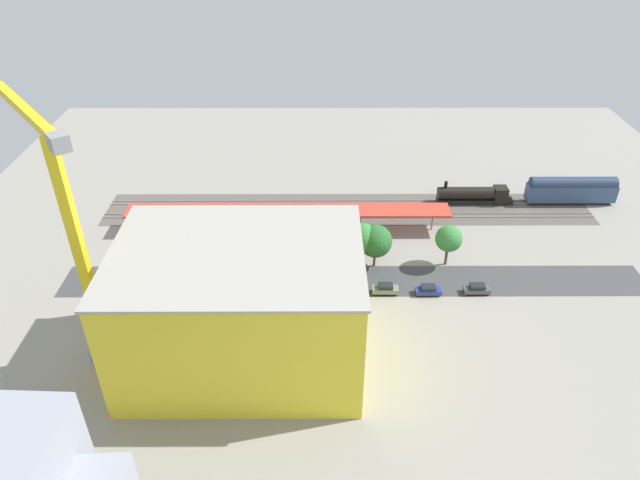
{
  "coord_description": "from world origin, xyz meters",
  "views": [
    {
      "loc": [
        6.37,
        85.85,
        61.28
      ],
      "look_at": [
        6.08,
        -0.05,
        5.43
      ],
      "focal_mm": 32.13,
      "sensor_mm": 36.0,
      "label": 1
    }
  ],
  "objects_px": {
    "street_tree_0": "(449,239)",
    "parked_car_5": "(252,289)",
    "parked_car_3": "(345,290)",
    "street_tree_5": "(347,238)",
    "box_truck_0": "(225,281)",
    "tower_crane": "(69,226)",
    "street_tree_2": "(232,241)",
    "parked_car_4": "(298,292)",
    "street_tree_3": "(375,241)",
    "construction_building": "(241,307)",
    "traffic_light": "(214,249)",
    "platform_canopy_near": "(288,211)",
    "parked_car_7": "(166,288)",
    "street_tree_4": "(363,239)",
    "parked_car_0": "(477,289)",
    "parked_car_1": "(428,290)",
    "parked_car_2": "(385,289)",
    "street_tree_1": "(320,242)",
    "locomotive": "(476,195)",
    "passenger_coach": "(572,189)",
    "parked_car_6": "(210,289)"
  },
  "relations": [
    {
      "from": "street_tree_0",
      "to": "parked_car_5",
      "type": "bearing_deg",
      "value": 13.64
    },
    {
      "from": "parked_car_3",
      "to": "street_tree_5",
      "type": "relative_size",
      "value": 0.56
    },
    {
      "from": "parked_car_3",
      "to": "box_truck_0",
      "type": "distance_m",
      "value": 20.79
    },
    {
      "from": "tower_crane",
      "to": "street_tree_2",
      "type": "relative_size",
      "value": 4.26
    },
    {
      "from": "parked_car_4",
      "to": "street_tree_3",
      "type": "height_order",
      "value": "street_tree_3"
    },
    {
      "from": "construction_building",
      "to": "traffic_light",
      "type": "distance_m",
      "value": 24.59
    },
    {
      "from": "platform_canopy_near",
      "to": "traffic_light",
      "type": "distance_m",
      "value": 18.12
    },
    {
      "from": "parked_car_5",
      "to": "parked_car_7",
      "type": "distance_m",
      "value": 14.84
    },
    {
      "from": "street_tree_2",
      "to": "street_tree_4",
      "type": "relative_size",
      "value": 1.01
    },
    {
      "from": "street_tree_0",
      "to": "parked_car_0",
      "type": "bearing_deg",
      "value": 113.63
    },
    {
      "from": "parked_car_0",
      "to": "parked_car_1",
      "type": "bearing_deg",
      "value": 1.69
    },
    {
      "from": "parked_car_5",
      "to": "construction_building",
      "type": "distance_m",
      "value": 17.19
    },
    {
      "from": "parked_car_3",
      "to": "construction_building",
      "type": "height_order",
      "value": "construction_building"
    },
    {
      "from": "street_tree_2",
      "to": "street_tree_4",
      "type": "xyz_separation_m",
      "value": [
        -23.31,
        -0.5,
        0.05
      ]
    },
    {
      "from": "parked_car_2",
      "to": "street_tree_4",
      "type": "distance_m",
      "value": 10.31
    },
    {
      "from": "box_truck_0",
      "to": "street_tree_4",
      "type": "relative_size",
      "value": 1.19
    },
    {
      "from": "parked_car_3",
      "to": "traffic_light",
      "type": "distance_m",
      "value": 24.86
    },
    {
      "from": "street_tree_0",
      "to": "street_tree_1",
      "type": "xyz_separation_m",
      "value": [
        23.17,
        0.91,
        -0.04
      ]
    },
    {
      "from": "parked_car_3",
      "to": "street_tree_4",
      "type": "relative_size",
      "value": 0.55
    },
    {
      "from": "street_tree_0",
      "to": "traffic_light",
      "type": "relative_size",
      "value": 1.35
    },
    {
      "from": "parked_car_2",
      "to": "parked_car_3",
      "type": "distance_m",
      "value": 6.95
    },
    {
      "from": "locomotive",
      "to": "parked_car_3",
      "type": "xyz_separation_m",
      "value": [
        29.68,
        31.97,
        -1.05
      ]
    },
    {
      "from": "platform_canopy_near",
      "to": "street_tree_2",
      "type": "bearing_deg",
      "value": 53.94
    },
    {
      "from": "parked_car_1",
      "to": "street_tree_3",
      "type": "distance_m",
      "value": 12.82
    },
    {
      "from": "tower_crane",
      "to": "street_tree_4",
      "type": "bearing_deg",
      "value": -152.22
    },
    {
      "from": "parked_car_4",
      "to": "parked_car_5",
      "type": "relative_size",
      "value": 1.05
    },
    {
      "from": "passenger_coach",
      "to": "street_tree_4",
      "type": "distance_m",
      "value": 52.3
    },
    {
      "from": "box_truck_0",
      "to": "street_tree_1",
      "type": "xyz_separation_m",
      "value": [
        -16.44,
        -6.24,
        3.9
      ]
    },
    {
      "from": "street_tree_1",
      "to": "parked_car_3",
      "type": "bearing_deg",
      "value": 118.35
    },
    {
      "from": "tower_crane",
      "to": "traffic_light",
      "type": "xyz_separation_m",
      "value": [
        -14.17,
        -21.01,
        -17.75
      ]
    },
    {
      "from": "parked_car_3",
      "to": "street_tree_4",
      "type": "bearing_deg",
      "value": -111.76
    },
    {
      "from": "parked_car_7",
      "to": "construction_building",
      "type": "distance_m",
      "value": 23.25
    },
    {
      "from": "parked_car_1",
      "to": "street_tree_1",
      "type": "height_order",
      "value": "street_tree_1"
    },
    {
      "from": "parked_car_1",
      "to": "parked_car_3",
      "type": "bearing_deg",
      "value": -0.09
    },
    {
      "from": "passenger_coach",
      "to": "parked_car_0",
      "type": "height_order",
      "value": "passenger_coach"
    },
    {
      "from": "parked_car_3",
      "to": "parked_car_6",
      "type": "relative_size",
      "value": 1.1
    },
    {
      "from": "tower_crane",
      "to": "street_tree_5",
      "type": "bearing_deg",
      "value": -149.82
    },
    {
      "from": "tower_crane",
      "to": "street_tree_0",
      "type": "relative_size",
      "value": 4.57
    },
    {
      "from": "parked_car_2",
      "to": "parked_car_5",
      "type": "height_order",
      "value": "parked_car_2"
    },
    {
      "from": "parked_car_1",
      "to": "street_tree_4",
      "type": "bearing_deg",
      "value": -38.78
    },
    {
      "from": "passenger_coach",
      "to": "street_tree_2",
      "type": "bearing_deg",
      "value": 18.78
    },
    {
      "from": "tower_crane",
      "to": "street_tree_2",
      "type": "distance_m",
      "value": 31.82
    },
    {
      "from": "passenger_coach",
      "to": "parked_car_5",
      "type": "relative_size",
      "value": 4.55
    },
    {
      "from": "passenger_coach",
      "to": "parked_car_7",
      "type": "relative_size",
      "value": 4.08
    },
    {
      "from": "parked_car_3",
      "to": "traffic_light",
      "type": "relative_size",
      "value": 0.79
    },
    {
      "from": "locomotive",
      "to": "parked_car_6",
      "type": "height_order",
      "value": "locomotive"
    },
    {
      "from": "parked_car_7",
      "to": "construction_building",
      "type": "bearing_deg",
      "value": 134.94
    },
    {
      "from": "tower_crane",
      "to": "street_tree_3",
      "type": "height_order",
      "value": "tower_crane"
    },
    {
      "from": "street_tree_2",
      "to": "parked_car_2",
      "type": "bearing_deg",
      "value": 163.62
    },
    {
      "from": "parked_car_6",
      "to": "street_tree_0",
      "type": "relative_size",
      "value": 0.53
    }
  ]
}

